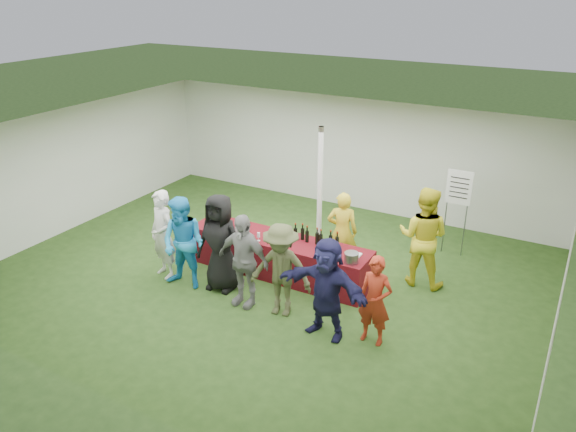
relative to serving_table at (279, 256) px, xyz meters
The scene contains 18 objects.
ground 0.44m from the serving_table, 142.81° to the right, with size 60.00×60.00×0.00m, color #284719.
tent 1.48m from the serving_table, 73.27° to the left, with size 10.00×10.00×10.00m.
serving_table is the anchor object (origin of this frame).
wine_bottles 0.87m from the serving_table, 11.89° to the left, with size 0.91×0.14×0.32m.
wine_glasses 1.05m from the serving_table, 163.33° to the right, with size 1.22×0.13×0.16m.
water_bottle 0.49m from the serving_table, 52.23° to the left, with size 0.07×0.07×0.23m.
bar_towel 1.55m from the serving_table, ahead, with size 0.25×0.18×0.03m, color white.
dump_bucket 1.65m from the serving_table, ahead, with size 0.25×0.25×0.18m, color slate.
wine_list_sign 3.77m from the serving_table, 42.76° to the left, with size 0.50×0.03×1.80m.
staff_pourer 1.29m from the serving_table, 38.05° to the left, with size 0.58×0.38×1.60m, color gold.
staff_back 2.70m from the serving_table, 21.75° to the left, with size 0.92×0.72×1.89m, color gold.
customer_0 2.21m from the serving_table, 149.33° to the right, with size 0.63×0.41×1.72m, color silver.
customer_1 1.83m from the serving_table, 135.76° to the right, with size 0.84×0.66×1.73m, color #2093D5.
customer_2 1.27m from the serving_table, 124.69° to the right, with size 0.89×0.58×1.82m, color black.
customer_3 1.30m from the serving_table, 89.92° to the right, with size 0.99×0.41×1.69m, color gray.
customer_4 1.45m from the serving_table, 58.43° to the right, with size 1.06×0.61×1.64m, color #434829.
customer_5 2.17m from the serving_table, 39.51° to the right, with size 1.55×0.49×1.67m, color #1A1941.
customer_6 2.66m from the serving_table, 26.17° to the right, with size 0.53×0.35×1.46m, color maroon.
Camera 1 is at (4.96, -8.08, 5.28)m, focal length 35.00 mm.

